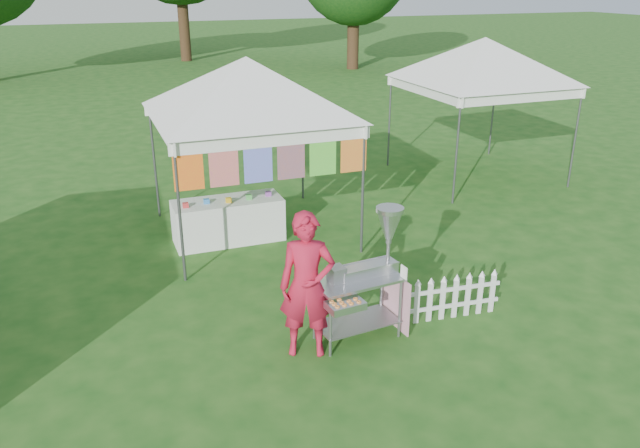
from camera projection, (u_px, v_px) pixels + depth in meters
name	position (u px, v px, depth m)	size (l,w,h in m)	color
ground	(327.00, 332.00, 7.85)	(120.00, 120.00, 0.00)	#1A4C15
canopy_main	(246.00, 57.00, 9.78)	(4.24, 4.24, 3.45)	#59595E
canopy_right	(486.00, 37.00, 12.91)	(4.24, 4.24, 3.45)	#59595E
donut_cart	(371.00, 265.00, 7.44)	(1.17, 0.90, 1.63)	gray
vendor	(307.00, 286.00, 7.12)	(0.64, 0.42, 1.76)	#B11530
picket_fence	(455.00, 298.00, 8.08)	(1.26, 0.14, 0.56)	silver
display_table	(228.00, 220.00, 10.44)	(1.80, 0.70, 0.72)	white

